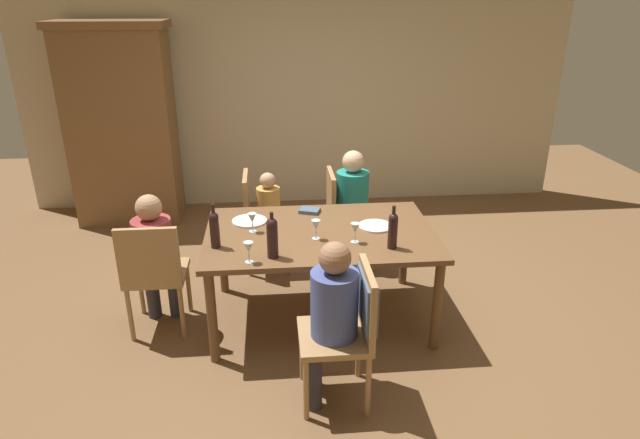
# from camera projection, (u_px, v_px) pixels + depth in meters

# --- Properties ---
(ground_plane) EXTENTS (10.00, 10.00, 0.00)m
(ground_plane) POSITION_uv_depth(u_px,v_px,m) (320.00, 317.00, 4.43)
(ground_plane) COLOR brown
(rear_room_partition) EXTENTS (6.40, 0.12, 2.70)m
(rear_room_partition) POSITION_uv_depth(u_px,v_px,m) (299.00, 92.00, 6.45)
(rear_room_partition) COLOR beige
(rear_room_partition) RESTS_ON ground_plane
(armoire_cabinet) EXTENTS (1.18, 0.62, 2.18)m
(armoire_cabinet) POSITION_uv_depth(u_px,v_px,m) (122.00, 125.00, 5.97)
(armoire_cabinet) COLOR brown
(armoire_cabinet) RESTS_ON ground_plane
(dining_table) EXTENTS (1.74, 1.13, 0.76)m
(dining_table) POSITION_uv_depth(u_px,v_px,m) (320.00, 241.00, 4.17)
(dining_table) COLOR brown
(dining_table) RESTS_ON ground_plane
(chair_near) EXTENTS (0.46, 0.44, 0.92)m
(chair_near) POSITION_uv_depth(u_px,v_px,m) (354.00, 317.00, 3.34)
(chair_near) COLOR #A87F51
(chair_near) RESTS_ON ground_plane
(chair_far_right) EXTENTS (0.44, 0.44, 0.92)m
(chair_far_right) POSITION_uv_depth(u_px,v_px,m) (343.00, 212.00, 5.12)
(chair_far_right) COLOR #A87F51
(chair_far_right) RESTS_ON ground_plane
(chair_left_end) EXTENTS (0.44, 0.44, 0.92)m
(chair_left_end) POSITION_uv_depth(u_px,v_px,m) (154.00, 270.00, 4.04)
(chair_left_end) COLOR #A87F51
(chair_left_end) RESTS_ON ground_plane
(chair_far_left) EXTENTS (0.44, 0.44, 0.92)m
(chair_far_left) POSITION_uv_depth(u_px,v_px,m) (259.00, 214.00, 5.05)
(chair_far_left) COLOR #A87F51
(chair_far_left) RESTS_ON ground_plane
(person_woman_host) EXTENTS (0.34, 0.29, 1.10)m
(person_woman_host) POSITION_uv_depth(u_px,v_px,m) (330.00, 312.00, 3.31)
(person_woman_host) COLOR #33333D
(person_woman_host) RESTS_ON ground_plane
(person_man_bearded) EXTENTS (0.35, 0.30, 1.12)m
(person_man_bearded) POSITION_uv_depth(u_px,v_px,m) (355.00, 200.00, 5.09)
(person_man_bearded) COLOR #33333D
(person_man_bearded) RESTS_ON ground_plane
(person_man_guest) EXTENTS (0.29, 0.33, 1.09)m
(person_man_guest) POSITION_uv_depth(u_px,v_px,m) (155.00, 251.00, 4.10)
(person_man_guest) COLOR #33333D
(person_man_guest) RESTS_ON ground_plane
(person_child_small) EXTENTS (0.25, 0.22, 0.94)m
(person_child_small) POSITION_uv_depth(u_px,v_px,m) (271.00, 211.00, 5.05)
(person_child_small) COLOR #33333D
(person_child_small) RESTS_ON ground_plane
(wine_bottle_tall_green) EXTENTS (0.07, 0.07, 0.33)m
(wine_bottle_tall_green) POSITION_uv_depth(u_px,v_px,m) (215.00, 228.00, 3.83)
(wine_bottle_tall_green) COLOR black
(wine_bottle_tall_green) RESTS_ON dining_table
(wine_bottle_dark_red) EXTENTS (0.08, 0.08, 0.33)m
(wine_bottle_dark_red) POSITION_uv_depth(u_px,v_px,m) (272.00, 237.00, 3.68)
(wine_bottle_dark_red) COLOR black
(wine_bottle_dark_red) RESTS_ON dining_table
(wine_bottle_short_olive) EXTENTS (0.07, 0.07, 0.32)m
(wine_bottle_short_olive) POSITION_uv_depth(u_px,v_px,m) (393.00, 229.00, 3.82)
(wine_bottle_short_olive) COLOR black
(wine_bottle_short_olive) RESTS_ON dining_table
(wine_glass_near_left) EXTENTS (0.07, 0.07, 0.15)m
(wine_glass_near_left) POSITION_uv_depth(u_px,v_px,m) (252.00, 219.00, 4.10)
(wine_glass_near_left) COLOR silver
(wine_glass_near_left) RESTS_ON dining_table
(wine_glass_centre) EXTENTS (0.07, 0.07, 0.15)m
(wine_glass_centre) POSITION_uv_depth(u_px,v_px,m) (355.00, 229.00, 3.92)
(wine_glass_centre) COLOR silver
(wine_glass_centre) RESTS_ON dining_table
(wine_glass_near_right) EXTENTS (0.07, 0.07, 0.15)m
(wine_glass_near_right) POSITION_uv_depth(u_px,v_px,m) (316.00, 226.00, 3.98)
(wine_glass_near_right) COLOR silver
(wine_glass_near_right) RESTS_ON dining_table
(wine_glass_far) EXTENTS (0.07, 0.07, 0.15)m
(wine_glass_far) POSITION_uv_depth(u_px,v_px,m) (249.00, 248.00, 3.63)
(wine_glass_far) COLOR silver
(wine_glass_far) RESTS_ON dining_table
(dinner_plate_host) EXTENTS (0.26, 0.26, 0.01)m
(dinner_plate_host) POSITION_uv_depth(u_px,v_px,m) (375.00, 226.00, 4.22)
(dinner_plate_host) COLOR silver
(dinner_plate_host) RESTS_ON dining_table
(dinner_plate_guest_left) EXTENTS (0.28, 0.28, 0.01)m
(dinner_plate_guest_left) POSITION_uv_depth(u_px,v_px,m) (249.00, 221.00, 4.32)
(dinner_plate_guest_left) COLOR white
(dinner_plate_guest_left) RESTS_ON dining_table
(folded_napkin) EXTENTS (0.19, 0.17, 0.03)m
(folded_napkin) POSITION_uv_depth(u_px,v_px,m) (310.00, 211.00, 4.50)
(folded_napkin) COLOR #4C5B75
(folded_napkin) RESTS_ON dining_table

